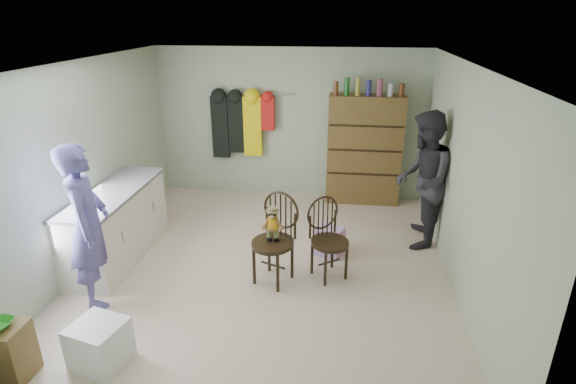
# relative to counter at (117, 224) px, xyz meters

# --- Properties ---
(ground_plane) EXTENTS (5.00, 5.00, 0.00)m
(ground_plane) POSITION_rel_counter_xyz_m (1.95, 0.00, -0.47)
(ground_plane) COLOR beige
(ground_plane) RESTS_ON ground
(room_walls) EXTENTS (5.00, 5.00, 5.00)m
(room_walls) POSITION_rel_counter_xyz_m (1.95, 0.53, 1.11)
(room_walls) COLOR #B0BE9F
(room_walls) RESTS_ON ground
(counter) EXTENTS (0.64, 1.86, 0.94)m
(counter) POSITION_rel_counter_xyz_m (0.00, 0.00, 0.00)
(counter) COLOR silver
(counter) RESTS_ON ground
(stool) EXTENTS (0.37, 0.32, 0.53)m
(stool) POSITION_rel_counter_xyz_m (0.02, -2.12, -0.21)
(stool) COLOR brown
(stool) RESTS_ON ground
(plastic_tub) EXTENTS (0.53, 0.52, 0.42)m
(plastic_tub) POSITION_rel_counter_xyz_m (0.73, -1.86, -0.26)
(plastic_tub) COLOR white
(plastic_tub) RESTS_ON ground
(chair_front) EXTENTS (0.64, 0.64, 1.10)m
(chair_front) POSITION_rel_counter_xyz_m (2.11, -0.27, 0.16)
(chair_front) COLOR black
(chair_front) RESTS_ON ground
(chair_far) EXTENTS (0.62, 0.62, 1.00)m
(chair_far) POSITION_rel_counter_xyz_m (2.71, -0.09, 0.06)
(chair_far) COLOR black
(chair_far) RESTS_ON ground
(striped_bag) EXTENTS (0.43, 0.39, 0.37)m
(striped_bag) POSITION_rel_counter_xyz_m (2.72, 0.41, -0.29)
(striped_bag) COLOR pink
(striped_bag) RESTS_ON ground
(person_left) EXTENTS (0.64, 0.77, 1.82)m
(person_left) POSITION_rel_counter_xyz_m (0.21, -0.92, 0.44)
(person_left) COLOR #565093
(person_left) RESTS_ON ground
(person_right) EXTENTS (0.87, 1.02, 1.86)m
(person_right) POSITION_rel_counter_xyz_m (3.92, 0.88, 0.46)
(person_right) COLOR #2D2B33
(person_right) RESTS_ON ground
(dresser) EXTENTS (1.20, 0.39, 2.08)m
(dresser) POSITION_rel_counter_xyz_m (3.20, 2.30, 0.44)
(dresser) COLOR brown
(dresser) RESTS_ON ground
(coat_rack) EXTENTS (1.42, 0.12, 1.09)m
(coat_rack) POSITION_rel_counter_xyz_m (1.12, 2.38, 0.78)
(coat_rack) COLOR #99999E
(coat_rack) RESTS_ON ground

